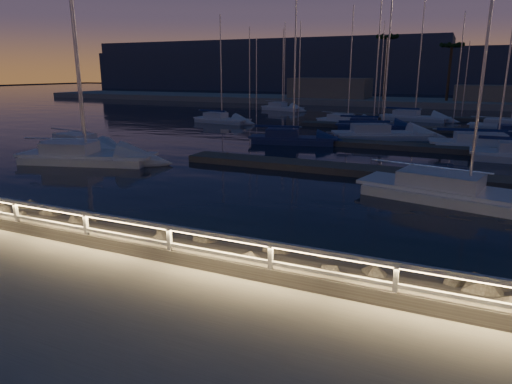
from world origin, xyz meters
TOP-DOWN VIEW (x-y plane):
  - ground at (0.00, 0.00)m, footprint 400.00×400.00m
  - harbor_water at (0.00, 31.22)m, footprint 400.00×440.00m
  - guard_rail at (-0.07, -0.00)m, footprint 44.11×0.12m
  - riprap at (-7.84, 1.20)m, footprint 23.77×2.67m
  - floating_docks at (0.00, 32.50)m, footprint 22.00×36.00m
  - far_shore at (-0.12, 74.05)m, footprint 160.00×14.00m
  - palm_left at (-8.00, 72.00)m, footprint 3.00×3.00m
  - palm_center at (2.00, 73.00)m, footprint 3.00×3.00m
  - distant_hills at (-22.13, 133.69)m, footprint 230.00×37.50m
  - sailboat_a at (-20.11, 15.04)m, footprint 8.03×3.46m
  - sailboat_b at (-16.93, 11.93)m, footprint 9.04×4.78m
  - sailboat_d at (5.26, 12.06)m, footprint 9.93×4.84m
  - sailboat_e at (-7.64, 25.04)m, footprint 7.31×3.49m
  - sailboat_f at (-1.52, 30.66)m, footprint 8.75×5.62m
  - sailboat_h at (7.18, 28.31)m, footprint 9.82×4.21m
  - sailboat_i at (-20.19, 36.11)m, footprint 7.06×2.92m
  - sailboat_j at (-3.42, 36.91)m, footprint 7.55×3.12m
  - sailboat_k at (-6.83, 40.51)m, footprint 7.54×4.49m
  - sailboat_l at (9.07, 42.21)m, footprint 7.96×3.54m
  - sailboat_m at (-20.18, 55.05)m, footprint 7.10×3.85m
  - sailboat_n at (-0.58, 47.77)m, footprint 8.15×3.81m

SIDE VIEW (x-z plane):
  - harbor_water at x=0.00m, z-range -1.27..-0.67m
  - floating_docks at x=0.00m, z-range -0.60..-0.20m
  - sailboat_l at x=9.07m, z-range -6.71..6.30m
  - sailboat_k at x=-6.83m, z-range -6.40..6.00m
  - sailboat_j at x=-3.42m, z-range -6.43..6.08m
  - sailboat_m at x=-20.18m, z-range -6.04..5.69m
  - sailboat_i at x=-20.19m, z-range -6.04..5.70m
  - sailboat_e at x=-7.64m, z-range -6.20..5.88m
  - sailboat_n at x=-0.58m, z-range -6.86..6.54m
  - riprap at x=-7.84m, z-range -0.75..0.44m
  - sailboat_h at x=7.18m, z-range -8.19..7.90m
  - sailboat_d at x=5.26m, z-range -8.24..7.95m
  - sailboat_a at x=-20.11m, z-range -6.79..6.53m
  - sailboat_f at x=-1.52m, z-range -7.41..7.15m
  - sailboat_b at x=-16.93m, z-range -7.55..7.30m
  - ground at x=0.00m, z-range 0.00..0.00m
  - far_shore at x=-0.12m, z-range -2.31..2.89m
  - guard_rail at x=-0.07m, z-range 0.24..1.30m
  - distant_hills at x=-22.13m, z-range -4.26..13.74m
  - palm_center at x=2.00m, z-range 3.93..13.63m
  - palm_left at x=-8.00m, z-range 4.54..15.74m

